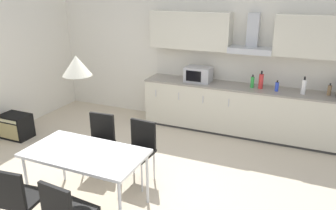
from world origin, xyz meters
The scene contains 17 objects.
ground_plane centered at (0.00, 0.00, -0.01)m, with size 9.28×7.59×0.02m, color beige.
wall_back centered at (0.00, 2.58, 1.35)m, with size 7.43×0.10×2.70m, color silver.
kitchen_counter centered at (1.01, 2.23, 0.46)m, with size 3.80×0.62×0.91m.
backsplash_tile centered at (1.01, 2.52, 1.18)m, with size 3.78×0.02×0.55m, color silver.
upper_wall_cabinets centered at (1.01, 2.36, 1.83)m, with size 3.78×0.40×0.68m.
microwave centered at (0.10, 2.23, 1.05)m, with size 0.48×0.35×0.28m.
bottle_green centered at (1.10, 2.23, 1.01)m, with size 0.06×0.06×0.23m.
bottle_brown centered at (2.34, 2.27, 1.00)m, with size 0.06×0.06×0.21m.
bottle_blue centered at (1.53, 2.18, 0.99)m, with size 0.06×0.06×0.19m.
bottle_white centered at (1.95, 2.18, 1.03)m, with size 0.08×0.08×0.30m.
bottle_red centered at (1.25, 2.23, 1.04)m, with size 0.08×0.08×0.31m.
dining_table centered at (-0.35, -0.69, 0.69)m, with size 1.44×0.77×0.74m.
chair_near_left centered at (-0.66, -1.45, 0.53)m, with size 0.44×0.44×0.87m.
chair_far_right centered at (-0.02, 0.07, 0.53)m, with size 0.42×0.42×0.87m.
chair_far_left centered at (-0.68, 0.07, 0.53)m, with size 0.43×0.43×0.87m.
guitar_amp centered at (-2.74, 0.43, 0.22)m, with size 0.52×0.37×0.44m.
pendant_lamp centered at (-0.35, -0.69, 1.78)m, with size 0.32×0.32×0.22m, color silver.
Camera 1 is at (1.93, -3.49, 2.57)m, focal length 35.00 mm.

